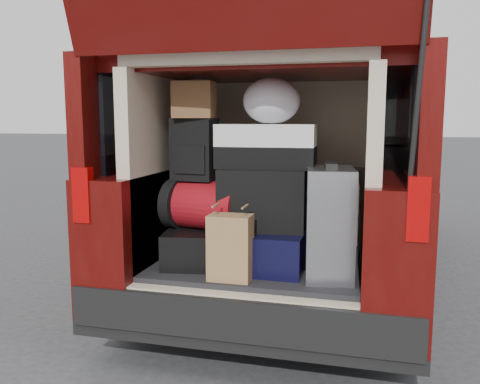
# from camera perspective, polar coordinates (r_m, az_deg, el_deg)

# --- Properties ---
(ground) EXTENTS (80.00, 80.00, 0.00)m
(ground) POSITION_cam_1_polar(r_m,az_deg,el_deg) (3.16, 1.24, -18.62)
(ground) COLOR #313133
(ground) RESTS_ON ground
(minivan) EXTENTS (1.90, 5.35, 2.77)m
(minivan) POSITION_cam_1_polar(r_m,az_deg,el_deg) (4.67, 6.52, 1.82)
(minivan) COLOR black
(minivan) RESTS_ON ground
(load_floor) EXTENTS (1.24, 1.05, 0.55)m
(load_floor) POSITION_cam_1_polar(r_m,az_deg,el_deg) (3.30, 2.38, -12.25)
(load_floor) COLOR black
(load_floor) RESTS_ON ground
(black_hardshell) EXTENTS (0.46, 0.58, 0.21)m
(black_hardshell) POSITION_cam_1_polar(r_m,az_deg,el_deg) (3.16, -4.52, -5.93)
(black_hardshell) COLOR black
(black_hardshell) RESTS_ON load_floor
(navy_hardshell) EXTENTS (0.43, 0.52, 0.23)m
(navy_hardshell) POSITION_cam_1_polar(r_m,az_deg,el_deg) (3.04, 3.38, -6.32)
(navy_hardshell) COLOR black
(navy_hardshell) RESTS_ON load_floor
(silver_roller) EXTENTS (0.31, 0.44, 0.61)m
(silver_roller) POSITION_cam_1_polar(r_m,az_deg,el_deg) (2.87, 10.01, -3.41)
(silver_roller) COLOR silver
(silver_roller) RESTS_ON load_floor
(kraft_bag) EXTENTS (0.23, 0.15, 0.36)m
(kraft_bag) POSITION_cam_1_polar(r_m,az_deg,el_deg) (2.79, -1.09, -6.25)
(kraft_bag) COLOR #9A7245
(kraft_bag) RESTS_ON load_floor
(red_duffel) EXTENTS (0.50, 0.37, 0.30)m
(red_duffel) POSITION_cam_1_polar(r_m,az_deg,el_deg) (3.10, -3.91, -1.43)
(red_duffel) COLOR maroon
(red_duffel) RESTS_ON black_hardshell
(black_soft_case) EXTENTS (0.52, 0.34, 0.36)m
(black_soft_case) POSITION_cam_1_polar(r_m,az_deg,el_deg) (3.00, 2.55, -0.76)
(black_soft_case) COLOR black
(black_soft_case) RESTS_ON navy_hardshell
(backpack) EXTENTS (0.28, 0.19, 0.38)m
(backpack) POSITION_cam_1_polar(r_m,az_deg,el_deg) (3.10, -5.12, 4.80)
(backpack) COLOR black
(backpack) RESTS_ON red_duffel
(twotone_duffel) EXTENTS (0.58, 0.32, 0.26)m
(twotone_duffel) POSITION_cam_1_polar(r_m,az_deg,el_deg) (3.01, 3.02, 5.17)
(twotone_duffel) COLOR white
(twotone_duffel) RESTS_ON black_soft_case
(grocery_sack_lower) EXTENTS (0.25, 0.21, 0.21)m
(grocery_sack_lower) POSITION_cam_1_polar(r_m,az_deg,el_deg) (3.08, -5.14, 10.26)
(grocery_sack_lower) COLOR brown
(grocery_sack_lower) RESTS_ON backpack
(plastic_bag_center) EXTENTS (0.39, 0.37, 0.27)m
(plastic_bag_center) POSITION_cam_1_polar(r_m,az_deg,el_deg) (3.00, 3.56, 10.16)
(plastic_bag_center) COLOR silver
(plastic_bag_center) RESTS_ON twotone_duffel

